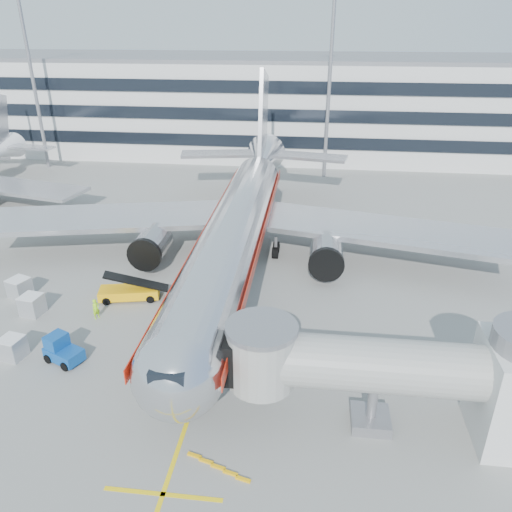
# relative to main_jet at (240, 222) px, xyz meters

# --- Properties ---
(ground) EXTENTS (180.00, 180.00, 0.00)m
(ground) POSITION_rel_main_jet_xyz_m (0.00, -11.72, -4.23)
(ground) COLOR gray
(ground) RESTS_ON ground
(lead_in_line) EXTENTS (0.25, 70.00, 0.01)m
(lead_in_line) POSITION_rel_main_jet_xyz_m (0.00, -1.72, -4.23)
(lead_in_line) COLOR yellow
(lead_in_line) RESTS_ON ground
(stop_bar) EXTENTS (6.00, 0.25, 0.01)m
(stop_bar) POSITION_rel_main_jet_xyz_m (0.00, -25.72, -4.23)
(stop_bar) COLOR yellow
(stop_bar) RESTS_ON ground
(main_jet) EXTENTS (50.95, 48.70, 16.06)m
(main_jet) POSITION_rel_main_jet_xyz_m (0.00, 0.00, 0.00)
(main_jet) COLOR silver
(main_jet) RESTS_ON ground
(jet_bridge) EXTENTS (17.80, 4.50, 7.00)m
(jet_bridge) POSITION_rel_main_jet_xyz_m (12.18, -19.72, -0.36)
(jet_bridge) COLOR silver
(jet_bridge) RESTS_ON ground
(terminal) EXTENTS (150.00, 24.25, 15.60)m
(terminal) POSITION_rel_main_jet_xyz_m (0.00, 46.23, 3.57)
(terminal) COLOR silver
(terminal) RESTS_ON ground
(light_mast_west) EXTENTS (2.40, 1.20, 25.45)m
(light_mast_west) POSITION_rel_main_jet_xyz_m (-35.00, 30.28, 10.64)
(light_mast_west) COLOR gray
(light_mast_west) RESTS_ON ground
(light_mast_centre) EXTENTS (2.40, 1.20, 25.45)m
(light_mast_centre) POSITION_rel_main_jet_xyz_m (8.00, 30.28, 10.64)
(light_mast_centre) COLOR gray
(light_mast_centre) RESTS_ON ground
(belt_loader) EXTENTS (5.24, 2.75, 2.45)m
(belt_loader) POSITION_rel_main_jet_xyz_m (-8.14, -7.63, -3.54)
(belt_loader) COLOR #FFB40A
(belt_loader) RESTS_ON ground
(baggage_tug) EXTENTS (2.93, 2.42, 1.92)m
(baggage_tug) POSITION_rel_main_jet_xyz_m (-9.80, -16.16, -3.40)
(baggage_tug) COLOR #0D4593
(baggage_tug) RESTS_ON ground
(cargo_container_left) EXTENTS (1.72, 1.72, 1.61)m
(cargo_container_left) POSITION_rel_main_jet_xyz_m (-14.92, -10.79, -3.42)
(cargo_container_left) COLOR silver
(cargo_container_left) RESTS_ON ground
(cargo_container_right) EXTENTS (1.94, 1.94, 1.62)m
(cargo_container_right) POSITION_rel_main_jet_xyz_m (-17.39, -8.32, -3.42)
(cargo_container_right) COLOR silver
(cargo_container_right) RESTS_ON ground
(cargo_container_front) EXTENTS (1.69, 1.69, 1.54)m
(cargo_container_front) POSITION_rel_main_jet_xyz_m (-13.33, -16.23, -3.46)
(cargo_container_front) COLOR silver
(cargo_container_front) RESTS_ON ground
(ramp_worker) EXTENTS (0.67, 0.72, 1.66)m
(ramp_worker) POSITION_rel_main_jet_xyz_m (-9.65, -10.81, -3.40)
(ramp_worker) COLOR #AAFF1A
(ramp_worker) RESTS_ON ground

